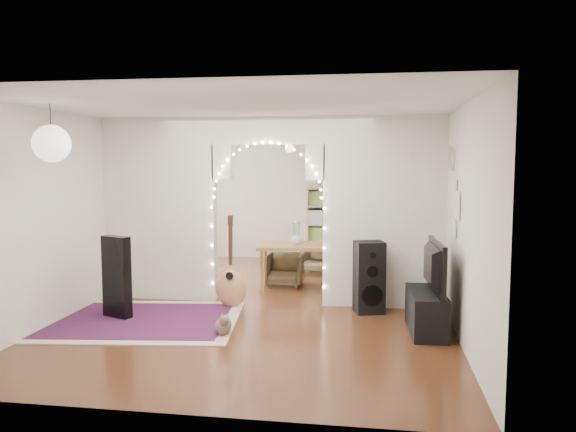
# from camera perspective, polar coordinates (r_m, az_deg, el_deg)

# --- Properties ---
(floor) EXTENTS (7.50, 7.50, 0.00)m
(floor) POSITION_cam_1_polar(r_m,az_deg,el_deg) (8.37, -1.94, -8.70)
(floor) COLOR black
(floor) RESTS_ON ground
(ceiling) EXTENTS (5.00, 7.50, 0.02)m
(ceiling) POSITION_cam_1_polar(r_m,az_deg,el_deg) (8.14, -2.01, 10.07)
(ceiling) COLOR white
(ceiling) RESTS_ON wall_back
(wall_back) EXTENTS (5.00, 0.02, 2.70)m
(wall_back) POSITION_cam_1_polar(r_m,az_deg,el_deg) (11.84, 1.41, 2.12)
(wall_back) COLOR silver
(wall_back) RESTS_ON floor
(wall_front) EXTENTS (5.00, 0.02, 2.70)m
(wall_front) POSITION_cam_1_polar(r_m,az_deg,el_deg) (4.54, -10.84, -3.54)
(wall_front) COLOR silver
(wall_front) RESTS_ON floor
(wall_left) EXTENTS (0.02, 7.50, 2.70)m
(wall_left) POSITION_cam_1_polar(r_m,az_deg,el_deg) (8.95, -17.91, 0.74)
(wall_left) COLOR silver
(wall_left) RESTS_ON floor
(wall_right) EXTENTS (0.02, 7.50, 2.70)m
(wall_right) POSITION_cam_1_polar(r_m,az_deg,el_deg) (8.06, 15.77, 0.29)
(wall_right) COLOR silver
(wall_right) RESTS_ON floor
(divider_wall) EXTENTS (5.00, 0.20, 2.70)m
(divider_wall) POSITION_cam_1_polar(r_m,az_deg,el_deg) (8.14, -1.98, 1.08)
(divider_wall) COLOR silver
(divider_wall) RESTS_ON floor
(fairy_lights) EXTENTS (1.64, 0.04, 1.60)m
(fairy_lights) POSITION_cam_1_polar(r_m,az_deg,el_deg) (8.00, -2.15, 1.90)
(fairy_lights) COLOR #FFEABF
(fairy_lights) RESTS_ON divider_wall
(window) EXTENTS (0.04, 1.20, 1.40)m
(window) POSITION_cam_1_polar(r_m,az_deg,el_deg) (10.56, -13.41, 2.37)
(window) COLOR white
(window) RESTS_ON wall_left
(wall_clock) EXTENTS (0.03, 0.31, 0.31)m
(wall_clock) POSITION_cam_1_polar(r_m,az_deg,el_deg) (7.43, 16.33, 5.64)
(wall_clock) COLOR white
(wall_clock) RESTS_ON wall_right
(picture_frames) EXTENTS (0.02, 0.50, 0.70)m
(picture_frames) POSITION_cam_1_polar(r_m,az_deg,el_deg) (7.06, 16.62, 0.77)
(picture_frames) COLOR white
(picture_frames) RESTS_ON wall_right
(paper_lantern) EXTENTS (0.40, 0.40, 0.40)m
(paper_lantern) POSITION_cam_1_polar(r_m,az_deg,el_deg) (6.53, -22.90, 6.79)
(paper_lantern) COLOR white
(paper_lantern) RESTS_ON ceiling
(ceiling_fan) EXTENTS (1.10, 1.10, 0.30)m
(ceiling_fan) POSITION_cam_1_polar(r_m,az_deg,el_deg) (10.09, 0.14, 7.49)
(ceiling_fan) COLOR #B6973C
(ceiling_fan) RESTS_ON ceiling
(area_rug) EXTENTS (2.88, 2.29, 0.02)m
(area_rug) POSITION_cam_1_polar(r_m,az_deg,el_deg) (7.68, -15.30, -10.15)
(area_rug) COLOR maroon
(area_rug) RESTS_ON floor
(guitar_case) EXTENTS (0.44, 0.29, 1.09)m
(guitar_case) POSITION_cam_1_polar(r_m,az_deg,el_deg) (7.76, -17.01, -5.96)
(guitar_case) COLOR black
(guitar_case) RESTS_ON floor
(acoustic_guitar) EXTENTS (0.47, 0.24, 1.11)m
(acoustic_guitar) POSITION_cam_1_polar(r_m,az_deg,el_deg) (8.00, -5.83, -5.83)
(acoustic_guitar) COLOR #AF7846
(acoustic_guitar) RESTS_ON floor
(tabby_cat) EXTENTS (0.28, 0.44, 0.29)m
(tabby_cat) POSITION_cam_1_polar(r_m,az_deg,el_deg) (6.85, -6.57, -10.93)
(tabby_cat) COLOR brown
(tabby_cat) RESTS_ON floor
(floor_speaker) EXTENTS (0.46, 0.42, 0.98)m
(floor_speaker) POSITION_cam_1_polar(r_m,az_deg,el_deg) (7.77, 8.24, -6.18)
(floor_speaker) COLOR black
(floor_speaker) RESTS_ON floor
(media_console) EXTENTS (0.45, 1.02, 0.50)m
(media_console) POSITION_cam_1_polar(r_m,az_deg,el_deg) (7.07, 13.86, -9.44)
(media_console) COLOR black
(media_console) RESTS_ON floor
(tv) EXTENTS (0.20, 1.08, 0.62)m
(tv) POSITION_cam_1_polar(r_m,az_deg,el_deg) (6.95, 13.97, -4.97)
(tv) COLOR black
(tv) RESTS_ON media_console
(bookcase) EXTENTS (1.53, 0.50, 1.54)m
(bookcase) POSITION_cam_1_polar(r_m,az_deg,el_deg) (11.56, 5.64, -0.88)
(bookcase) COLOR #C9B692
(bookcase) RESTS_ON floor
(dining_table) EXTENTS (1.28, 0.92, 0.76)m
(dining_table) POSITION_cam_1_polar(r_m,az_deg,el_deg) (8.89, 0.84, -3.36)
(dining_table) COLOR brown
(dining_table) RESTS_ON floor
(flower_vase) EXTENTS (0.20, 0.20, 0.19)m
(flower_vase) POSITION_cam_1_polar(r_m,az_deg,el_deg) (8.87, 0.84, -2.28)
(flower_vase) COLOR white
(flower_vase) RESTS_ON dining_table
(dining_chair_left) EXTENTS (0.58, 0.59, 0.54)m
(dining_chair_left) POSITION_cam_1_polar(r_m,az_deg,el_deg) (9.38, -0.33, -5.44)
(dining_chair_left) COLOR #4B3F25
(dining_chair_left) RESTS_ON floor
(dining_chair_right) EXTENTS (0.63, 0.64, 0.47)m
(dining_chair_right) POSITION_cam_1_polar(r_m,az_deg,el_deg) (10.57, 2.99, -4.38)
(dining_chair_right) COLOR #4B3F25
(dining_chair_right) RESTS_ON floor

